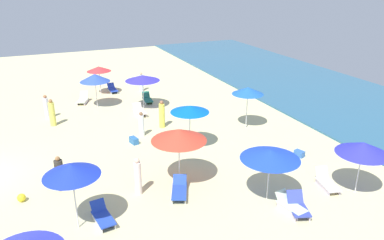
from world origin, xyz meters
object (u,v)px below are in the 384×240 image
Objects in this scene: umbrella_8 at (248,91)px; cooler_box_1 at (299,154)px; umbrella_3 at (95,78)px; beachgoer_1 at (141,125)px; lounge_chair_1_0 at (113,89)px; umbrella_9 at (270,154)px; umbrella_0 at (190,109)px; cooler_box_2 at (134,140)px; lounge_chair_7_0 at (147,99)px; beachgoer_0 at (162,115)px; lounge_chair_9_0 at (290,205)px; lounge_chair_9_1 at (298,207)px; beach_ball_0 at (21,198)px; umbrella_4 at (71,170)px; lounge_chair_7_1 at (140,111)px; beachgoer_6 at (141,82)px; umbrella_6 at (179,135)px; lounge_chair_5_0 at (327,182)px; umbrella_1 at (99,69)px; beachgoer_2 at (46,108)px; lounge_chair_6_0 at (179,190)px; beachgoer_5 at (52,113)px; beachgoer_3 at (138,177)px; beachgoer_4 at (60,174)px; umbrella_7 at (142,78)px; lounge_chair_3_0 at (83,100)px; lounge_chair_4_0 at (103,216)px.

umbrella_8 is 5.09m from cooler_box_1.
umbrella_3 is 6.61m from beachgoer_1.
lounge_chair_1_0 is 0.59× the size of umbrella_9.
cooler_box_2 is at bearing -123.62° from umbrella_0.
cooler_box_1 is (12.13, 8.25, -1.98)m from umbrella_3.
lounge_chair_7_0 is 0.81× the size of beachgoer_0.
lounge_chair_9_1 is (0.24, 0.18, 0.03)m from lounge_chair_9_0.
umbrella_8 is (7.56, 7.76, 0.22)m from umbrella_3.
lounge_chair_9_0 is 11.05m from beach_ball_0.
umbrella_0 is at bearing 126.05° from umbrella_4.
lounge_chair_7_1 is 5.70m from beachgoer_6.
umbrella_6 is 1.03× the size of umbrella_8.
lounge_chair_5_0 is 13.13m from beach_ball_0.
umbrella_1 reaches higher than lounge_chair_9_1.
umbrella_9 reaches higher than beachgoer_1.
lounge_chair_9_1 is at bearing 12.40° from umbrella_1.
umbrella_8 reaches higher than beachgoer_2.
beachgoer_1 is 8.96m from cooler_box_1.
lounge_chair_7_0 is 15.59m from lounge_chair_9_0.
beachgoer_5 is at bearing 135.73° from lounge_chair_6_0.
beachgoer_6 is (-18.77, -0.96, 0.45)m from lounge_chair_9_1.
lounge_chair_6_0 is 0.96× the size of beachgoer_3.
beachgoer_4 reaches higher than lounge_chair_7_1.
lounge_chair_5_0 is 0.99× the size of beachgoer_6.
umbrella_7 reaches higher than beachgoer_2.
lounge_chair_5_0 is 0.94× the size of beachgoer_2.
beachgoer_5 is at bearing 179.82° from beachgoer_4.
beachgoer_0 reaches higher than beachgoer_4.
beachgoer_5 is 3.44× the size of cooler_box_1.
beachgoer_6 is (-17.43, -0.42, -1.35)m from umbrella_9.
lounge_chair_9_0 is at bearing -48.89° from lounge_chair_3_0.
umbrella_4 reaches higher than lounge_chair_4_0.
beachgoer_5 reaches higher than lounge_chair_9_1.
lounge_chair_9_1 is at bearing 17.15° from umbrella_3.
umbrella_7 is at bearing 8.16° from cooler_box_1.
lounge_chair_7_1 reaches higher than beach_ball_0.
lounge_chair_1_0 is 19.18m from lounge_chair_5_0.
lounge_chair_5_0 is at bearing -75.02° from lounge_chair_1_0.
lounge_chair_9_1 is 10.11m from beachgoer_4.
lounge_chair_9_1 is 9.96m from cooler_box_2.
lounge_chair_1_0 reaches higher than beach_ball_0.
lounge_chair_6_0 is at bearing -117.48° from umbrella_9.
umbrella_9 is (17.75, 3.66, 0.02)m from umbrella_1.
umbrella_9 is at bearing -24.48° from umbrella_8.
umbrella_4 is at bearing -155.43° from beachgoer_6.
lounge_chair_4_0 is 10.60m from cooler_box_1.
lounge_chair_5_0 is 0.57× the size of umbrella_6.
lounge_chair_4_0 is at bearing -10.28° from umbrella_1.
beachgoer_3 is 1.11× the size of beachgoer_6.
beachgoer_5 is at bearing 173.73° from beachgoer_6.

